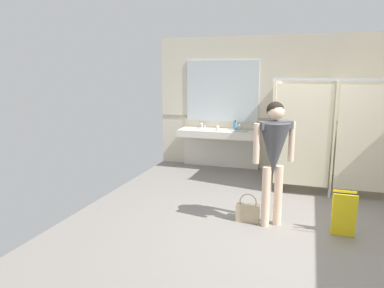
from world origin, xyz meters
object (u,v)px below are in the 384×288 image
Objects in this scene: paper_cup at (217,128)px; wet_floor_sign at (344,214)px; soap_dispenser at (235,126)px; person_standing at (274,149)px; handbag at (248,212)px.

wet_floor_sign is (2.26, -2.58, -0.59)m from paper_cup.
soap_dispenser is at bearing 35.52° from paper_cup.
paper_cup is at bearing 118.68° from person_standing.
paper_cup is at bearing 131.21° from wet_floor_sign.
paper_cup is (-0.32, -0.23, -0.03)m from soap_dispenser.
wet_floor_sign is at bearing -55.40° from soap_dispenser.
soap_dispenser is 1.91× the size of paper_cup.
person_standing is 8.48× the size of soap_dispenser.
person_standing is 16.22× the size of paper_cup.
person_standing is 0.96m from handbag.
soap_dispenser is 0.34× the size of wet_floor_sign.
handbag is 0.70× the size of wet_floor_sign.
handbag is 2.93m from soap_dispenser.
paper_cup is 3.49m from wet_floor_sign.
person_standing reaches higher than paper_cup.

